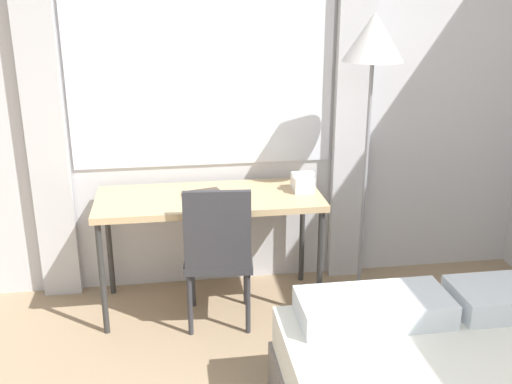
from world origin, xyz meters
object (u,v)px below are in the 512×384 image
desk (209,205)px  telephone (303,182)px  book (203,194)px  desk_chair (218,250)px  standing_lamp (372,61)px

desk → telephone: size_ratio=8.71×
desk → book: 0.08m
telephone → book: telephone is taller
desk → telephone: telephone is taller
desk → desk_chair: desk_chair is taller
desk_chair → telephone: desk_chair is taller
desk_chair → book: desk_chair is taller
standing_lamp → desk: bearing=176.6°
desk → telephone: (0.59, 0.01, 0.11)m
desk_chair → standing_lamp: (0.94, 0.20, 1.05)m
desk → telephone: bearing=1.4°
desk → telephone: 0.60m
telephone → desk_chair: bearing=-153.9°
desk_chair → telephone: 0.69m
desk_chair → standing_lamp: bearing=17.5°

